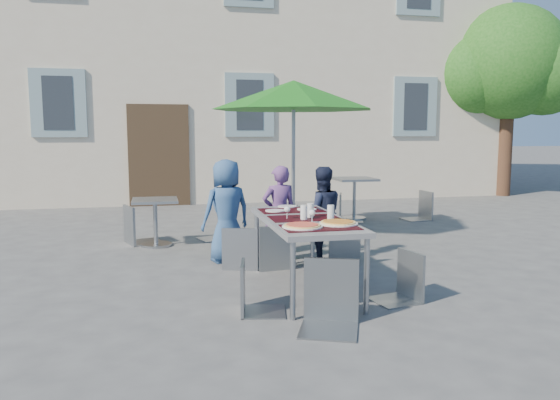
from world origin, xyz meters
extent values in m
plane|color=#444446|center=(0.00, 0.00, 0.00)|extent=(90.00, 90.00, 0.00)
cube|color=beige|center=(0.00, 11.50, 3.50)|extent=(13.00, 8.00, 7.00)
cube|color=#39291B|center=(-2.00, 7.47, 1.10)|extent=(1.30, 0.06, 2.20)
cube|color=gray|center=(-4.00, 7.47, 2.20)|extent=(1.10, 0.06, 1.40)
cube|color=#262B33|center=(-4.00, 7.45, 2.20)|extent=(0.60, 0.04, 1.10)
cube|color=gray|center=(0.00, 7.47, 2.20)|extent=(1.10, 0.06, 1.40)
cube|color=#262B33|center=(0.00, 7.45, 2.20)|extent=(0.60, 0.04, 1.10)
cube|color=gray|center=(4.00, 7.47, 2.20)|extent=(1.10, 0.06, 1.40)
cube|color=#262B33|center=(4.00, 7.45, 2.20)|extent=(0.60, 0.04, 1.10)
cylinder|color=#432A1D|center=(6.50, 7.50, 1.40)|extent=(0.36, 0.36, 2.80)
sphere|color=#194E15|center=(6.50, 7.50, 3.30)|extent=(2.80, 2.80, 2.80)
sphere|color=#194E15|center=(5.70, 7.80, 3.00)|extent=(2.00, 2.00, 2.00)
sphere|color=#194E15|center=(7.20, 7.10, 3.10)|extent=(2.20, 2.20, 2.20)
sphere|color=#194E15|center=(6.70, 8.10, 3.80)|extent=(1.80, 1.80, 1.80)
cube|color=#4E4E54|center=(-0.59, 0.65, 0.72)|extent=(0.80, 1.85, 0.05)
cylinder|color=gray|center=(-0.93, -0.21, 0.35)|extent=(0.05, 0.05, 0.70)
cylinder|color=gray|center=(-0.25, -0.21, 0.35)|extent=(0.05, 0.05, 0.70)
cylinder|color=gray|center=(-0.93, 1.52, 0.35)|extent=(0.05, 0.05, 0.70)
cylinder|color=gray|center=(-0.25, 1.52, 0.35)|extent=(0.05, 0.05, 0.70)
cube|color=black|center=(-0.59, 0.10, 0.75)|extent=(0.70, 0.42, 0.01)
cube|color=black|center=(-0.59, 0.65, 0.75)|extent=(0.70, 0.42, 0.01)
cube|color=black|center=(-0.59, 1.20, 0.75)|extent=(0.70, 0.42, 0.01)
cylinder|color=white|center=(-0.76, 0.12, 0.76)|extent=(0.38, 0.38, 0.01)
cylinder|color=tan|center=(-0.76, 0.12, 0.77)|extent=(0.34, 0.34, 0.01)
cylinder|color=#AE2410|center=(-0.76, 0.12, 0.78)|extent=(0.29, 0.29, 0.01)
cylinder|color=white|center=(-0.38, 0.21, 0.76)|extent=(0.37, 0.37, 0.01)
cylinder|color=tan|center=(-0.38, 0.21, 0.77)|extent=(0.33, 0.33, 0.01)
cylinder|color=#9E370A|center=(-0.38, 0.21, 0.78)|extent=(0.29, 0.29, 0.01)
cylinder|color=silver|center=(-0.63, 0.55, 0.82)|extent=(0.07, 0.07, 0.15)
cylinder|color=silver|center=(-0.53, 0.66, 0.82)|extent=(0.07, 0.07, 0.15)
cylinder|color=silver|center=(-0.36, 0.50, 0.82)|extent=(0.07, 0.07, 0.15)
cylinder|color=silver|center=(-0.78, 0.63, 0.75)|extent=(0.06, 0.06, 0.00)
cylinder|color=silver|center=(-0.78, 0.63, 0.79)|extent=(0.01, 0.01, 0.08)
sphere|color=silver|center=(-0.78, 0.63, 0.85)|extent=(0.06, 0.06, 0.06)
cylinder|color=silver|center=(-0.60, 0.35, 0.75)|extent=(0.06, 0.06, 0.00)
cylinder|color=silver|center=(-0.60, 0.35, 0.79)|extent=(0.01, 0.01, 0.08)
sphere|color=silver|center=(-0.60, 0.35, 0.85)|extent=(0.06, 0.06, 0.06)
cylinder|color=white|center=(-0.79, 1.17, 0.76)|extent=(0.22, 0.22, 0.01)
cube|color=#9EA1A5|center=(-0.65, 1.17, 0.76)|extent=(0.02, 0.18, 0.00)
cylinder|color=white|center=(-0.42, 1.19, 0.76)|extent=(0.22, 0.22, 0.01)
cube|color=#9EA1A5|center=(-0.28, 1.19, 0.76)|extent=(0.02, 0.18, 0.00)
cylinder|color=white|center=(-0.58, 1.47, 0.76)|extent=(0.22, 0.22, 0.01)
cube|color=#9EA1A5|center=(-0.44, 1.47, 0.76)|extent=(0.02, 0.18, 0.00)
imported|color=#2F5182|center=(-1.22, 2.05, 0.65)|extent=(0.73, 0.59, 1.29)
imported|color=#613A78|center=(-0.57, 1.94, 0.60)|extent=(0.46, 0.32, 1.21)
imported|color=#191F38|center=(-0.05, 1.82, 0.60)|extent=(0.59, 0.35, 1.20)
cube|color=#91949C|center=(-1.07, 1.75, 0.46)|extent=(0.53, 0.53, 0.03)
cube|color=#91949C|center=(-1.13, 1.56, 0.71)|extent=(0.41, 0.16, 0.51)
cylinder|color=#91949C|center=(-0.84, 1.87, 0.22)|extent=(0.02, 0.02, 0.45)
cylinder|color=#91949C|center=(-1.18, 1.98, 0.22)|extent=(0.02, 0.02, 0.45)
cylinder|color=#91949C|center=(-0.95, 1.52, 0.22)|extent=(0.02, 0.02, 0.45)
cylinder|color=#91949C|center=(-1.30, 1.63, 0.22)|extent=(0.02, 0.02, 0.45)
cube|color=gray|center=(-0.72, 1.68, 0.48)|extent=(0.49, 0.49, 0.03)
cube|color=gray|center=(-0.69, 1.46, 0.75)|extent=(0.45, 0.08, 0.53)
cylinder|color=gray|center=(-0.54, 1.89, 0.23)|extent=(0.02, 0.02, 0.47)
cylinder|color=gray|center=(-0.93, 1.85, 0.23)|extent=(0.02, 0.02, 0.47)
cylinder|color=gray|center=(-0.50, 1.51, 0.23)|extent=(0.02, 0.02, 0.47)
cylinder|color=gray|center=(-0.89, 1.47, 0.23)|extent=(0.02, 0.02, 0.47)
cube|color=gray|center=(0.14, 1.64, 0.42)|extent=(0.40, 0.40, 0.03)
cube|color=gray|center=(0.13, 1.45, 0.66)|extent=(0.40, 0.03, 0.47)
cylinder|color=gray|center=(0.31, 1.81, 0.21)|extent=(0.02, 0.02, 0.41)
cylinder|color=gray|center=(-0.03, 1.81, 0.21)|extent=(0.02, 0.02, 0.41)
cylinder|color=gray|center=(0.30, 1.47, 0.21)|extent=(0.02, 0.02, 0.41)
cylinder|color=gray|center=(-0.03, 1.48, 0.21)|extent=(0.02, 0.02, 0.41)
cube|color=gray|center=(-1.14, 0.03, 0.42)|extent=(0.46, 0.46, 0.03)
cube|color=gray|center=(-1.33, 0.06, 0.65)|extent=(0.10, 0.39, 0.47)
cylinder|color=gray|center=(-1.01, -0.17, 0.20)|extent=(0.02, 0.02, 0.41)
cylinder|color=gray|center=(-0.95, 0.16, 0.20)|extent=(0.02, 0.02, 0.41)
cylinder|color=gray|center=(-1.34, -0.11, 0.20)|extent=(0.02, 0.02, 0.41)
cylinder|color=gray|center=(-1.27, 0.22, 0.20)|extent=(0.02, 0.02, 0.41)
cube|color=gray|center=(0.15, 0.07, 0.43)|extent=(0.47, 0.47, 0.03)
cube|color=gray|center=(0.34, 0.11, 0.67)|extent=(0.11, 0.40, 0.48)
cylinder|color=gray|center=(-0.05, 0.20, 0.21)|extent=(0.02, 0.02, 0.42)
cylinder|color=gray|center=(0.02, -0.13, 0.21)|extent=(0.02, 0.02, 0.42)
cylinder|color=gray|center=(0.29, 0.27, 0.21)|extent=(0.02, 0.02, 0.42)
cylinder|color=gray|center=(0.35, -0.07, 0.21)|extent=(0.02, 0.02, 0.42)
cube|color=gray|center=(-0.71, -0.54, 0.50)|extent=(0.61, 0.61, 0.03)
cube|color=gray|center=(-0.62, -0.33, 0.78)|extent=(0.45, 0.21, 0.56)
cylinder|color=gray|center=(-0.97, -0.65, 0.25)|extent=(0.02, 0.02, 0.49)
cylinder|color=gray|center=(-0.60, -0.80, 0.25)|extent=(0.02, 0.02, 0.49)
cylinder|color=gray|center=(-0.81, -0.28, 0.25)|extent=(0.02, 0.02, 0.49)
cylinder|color=gray|center=(-0.44, -0.43, 0.25)|extent=(0.02, 0.02, 0.49)
cylinder|color=#9EA1A5|center=(-0.04, 3.30, 0.05)|extent=(0.50, 0.50, 0.10)
cylinder|color=gray|center=(-0.04, 3.30, 1.10)|extent=(0.06, 0.06, 2.21)
cone|color=#176717|center=(-0.04, 3.30, 2.16)|extent=(2.45, 2.45, 0.43)
cylinder|color=#9EA1A5|center=(-2.09, 3.19, 0.02)|extent=(0.44, 0.44, 0.04)
cylinder|color=gray|center=(-2.09, 3.19, 0.31)|extent=(0.06, 0.06, 0.63)
cube|color=gray|center=(-2.09, 3.19, 0.66)|extent=(0.63, 0.63, 0.04)
cube|color=gray|center=(-2.25, 3.46, 0.50)|extent=(0.60, 0.60, 0.03)
cube|color=gray|center=(-2.46, 3.39, 0.78)|extent=(0.19, 0.45, 0.56)
cylinder|color=gray|center=(-1.99, 3.34, 0.25)|extent=(0.02, 0.02, 0.49)
cylinder|color=gray|center=(-2.13, 3.72, 0.25)|extent=(0.02, 0.02, 0.49)
cylinder|color=gray|center=(-2.37, 3.20, 0.25)|extent=(0.02, 0.02, 0.49)
cylinder|color=gray|center=(-2.51, 3.58, 0.25)|extent=(0.02, 0.02, 0.49)
cube|color=#90969B|center=(-1.25, 3.50, 0.43)|extent=(0.50, 0.50, 0.03)
cube|color=#90969B|center=(-1.07, 3.56, 0.66)|extent=(0.15, 0.39, 0.47)
cylinder|color=#90969B|center=(-1.47, 3.60, 0.21)|extent=(0.02, 0.02, 0.42)
cylinder|color=#90969B|center=(-1.36, 3.28, 0.21)|extent=(0.02, 0.02, 0.42)
cylinder|color=#90969B|center=(-1.15, 3.71, 0.21)|extent=(0.02, 0.02, 0.42)
cylinder|color=#90969B|center=(-1.04, 3.39, 0.21)|extent=(0.02, 0.02, 0.42)
cylinder|color=#9EA1A5|center=(1.49, 4.78, 0.02)|extent=(0.44, 0.44, 0.04)
cylinder|color=gray|center=(1.49, 4.78, 0.36)|extent=(0.06, 0.06, 0.72)
cube|color=gray|center=(1.49, 4.78, 0.75)|extent=(0.72, 0.72, 0.04)
cube|color=gray|center=(1.37, 4.58, 0.45)|extent=(0.54, 0.54, 0.03)
cube|color=gray|center=(1.18, 4.65, 0.70)|extent=(0.17, 0.41, 0.50)
cylinder|color=gray|center=(1.48, 4.35, 0.22)|extent=(0.02, 0.02, 0.44)
cylinder|color=gray|center=(1.60, 4.69, 0.22)|extent=(0.02, 0.02, 0.44)
cylinder|color=gray|center=(1.14, 4.47, 0.22)|extent=(0.02, 0.02, 0.44)
cylinder|color=gray|center=(1.26, 4.81, 0.22)|extent=(0.02, 0.02, 0.44)
cube|color=gray|center=(2.59, 4.48, 0.47)|extent=(0.48, 0.48, 0.03)
cube|color=gray|center=(2.80, 4.50, 0.74)|extent=(0.07, 0.44, 0.53)
cylinder|color=gray|center=(2.38, 4.65, 0.23)|extent=(0.02, 0.02, 0.46)
cylinder|color=gray|center=(2.42, 4.27, 0.23)|extent=(0.02, 0.02, 0.46)
cylinder|color=gray|center=(2.76, 4.68, 0.23)|extent=(0.02, 0.02, 0.46)
cylinder|color=gray|center=(2.79, 4.31, 0.23)|extent=(0.02, 0.02, 0.46)
camera|label=1|loc=(-2.05, -4.67, 1.65)|focal=35.00mm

